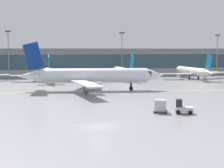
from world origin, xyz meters
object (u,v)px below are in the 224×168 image
object	(u,v)px
gate_airplane_2	(49,73)
cargo_dolly_lead	(160,106)
gate_airplane_3	(123,72)
baggage_tug	(183,107)
taxiing_regional_jet	(93,76)
gate_airplane_4	(192,71)
apron_light_mast_3	(217,53)
apron_light_mast_2	(122,52)
apron_light_mast_1	(9,52)

from	to	relation	value
gate_airplane_2	cargo_dolly_lead	size ratio (longest dim) A/B	9.27
gate_airplane_3	baggage_tug	xyz separation A→B (m)	(-4.15, -55.20, -1.47)
taxiing_regional_jet	gate_airplane_2	bearing A→B (deg)	117.65
gate_airplane_4	apron_light_mast_3	xyz separation A→B (m)	(16.08, 13.69, 5.66)
cargo_dolly_lead	apron_light_mast_2	size ratio (longest dim) A/B	0.17
gate_airplane_3	apron_light_mast_2	xyz separation A→B (m)	(2.55, 12.50, 5.98)
gate_airplane_4	cargo_dolly_lead	distance (m)	58.42
gate_airplane_3	apron_light_mast_3	world-z (taller)	apron_light_mast_3
baggage_tug	gate_airplane_4	bearing A→B (deg)	86.47
gate_airplane_4	taxiing_regional_jet	xyz separation A→B (m)	(-35.23, -23.23, 0.94)
gate_airplane_2	baggage_tug	bearing A→B (deg)	-160.90
gate_airplane_2	apron_light_mast_1	xyz separation A→B (m)	(-12.59, 13.59, 6.02)
baggage_tug	apron_light_mast_1	size ratio (longest dim) A/B	0.19
cargo_dolly_lead	apron_light_mast_3	bearing A→B (deg)	78.07
baggage_tug	apron_light_mast_3	bearing A→B (deg)	80.40
taxiing_regional_jet	cargo_dolly_lead	size ratio (longest dim) A/B	13.02
cargo_dolly_lead	apron_light_mast_1	world-z (taller)	apron_light_mast_1
gate_airplane_2	taxiing_regional_jet	size ratio (longest dim) A/B	0.71
gate_airplane_2	apron_light_mast_2	world-z (taller)	apron_light_mast_2
gate_airplane_3	apron_light_mast_1	distance (m)	38.01
gate_airplane_3	apron_light_mast_3	size ratio (longest dim) A/B	1.62
apron_light_mast_1	apron_light_mast_3	size ratio (longest dim) A/B	1.05
gate_airplane_3	apron_light_mast_2	world-z (taller)	apron_light_mast_2
cargo_dolly_lead	apron_light_mast_1	distance (m)	72.14
baggage_tug	apron_light_mast_2	xyz separation A→B (m)	(6.70, 67.69, 7.45)
apron_light_mast_2	baggage_tug	bearing A→B (deg)	-95.65
gate_airplane_2	apron_light_mast_3	size ratio (longest dim) A/B	1.62
cargo_dolly_lead	taxiing_regional_jet	bearing A→B (deg)	125.85
gate_airplane_4	cargo_dolly_lead	size ratio (longest dim) A/B	9.30
gate_airplane_3	apron_light_mast_1	bearing A→B (deg)	68.98
apron_light_mast_3	taxiing_regional_jet	bearing A→B (deg)	-144.27
gate_airplane_3	baggage_tug	world-z (taller)	gate_airplane_3
apron_light_mast_1	baggage_tug	bearing A→B (deg)	-64.92
gate_airplane_3	apron_light_mast_1	xyz separation A→B (m)	(-35.57, 11.95, 6.02)
gate_airplane_2	taxiing_regional_jet	xyz separation A→B (m)	(9.62, -24.81, 0.94)
cargo_dolly_lead	gate_airplane_4	bearing A→B (deg)	83.30
apron_light_mast_1	apron_light_mast_2	world-z (taller)	apron_light_mast_1
gate_airplane_2	apron_light_mast_2	bearing A→B (deg)	-61.31
gate_airplane_4	apron_light_mast_3	bearing A→B (deg)	-53.48
cargo_dolly_lead	gate_airplane_3	bearing A→B (deg)	105.54
gate_airplane_3	cargo_dolly_lead	bearing A→B (deg)	170.04
gate_airplane_4	apron_light_mast_2	xyz separation A→B (m)	(-19.32, 15.72, 5.98)
apron_light_mast_2	apron_light_mast_3	size ratio (longest dim) A/B	1.04
gate_airplane_4	baggage_tug	distance (m)	58.14
baggage_tug	cargo_dolly_lead	xyz separation A→B (m)	(-2.97, 1.26, 0.16)
apron_light_mast_3	cargo_dolly_lead	bearing A→B (deg)	-124.98
taxiing_regional_jet	baggage_tug	bearing A→B (deg)	-65.77
apron_light_mast_3	baggage_tug	bearing A→B (deg)	-122.66
taxiing_regional_jet	apron_light_mast_1	size ratio (longest dim) A/B	2.17
gate_airplane_2	gate_airplane_4	size ratio (longest dim) A/B	1.00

